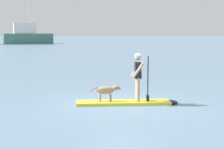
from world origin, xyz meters
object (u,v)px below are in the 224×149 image
paddleboard (130,102)px  dog (107,91)px  moored_boat_starboard (28,36)px  person_paddler (138,74)px

paddleboard → dog: dog is taller
paddleboard → moored_boat_starboard: size_ratio=0.27×
paddleboard → moored_boat_starboard: (7.20, 65.09, 1.62)m
paddleboard → dog: (-0.75, 0.25, 0.42)m
dog → person_paddler: bearing=-18.7°
paddleboard → person_paddler: size_ratio=2.16×
paddleboard → person_paddler: bearing=-18.7°
person_paddler → moored_boat_starboard: moored_boat_starboard is taller
person_paddler → dog: size_ratio=1.58×
person_paddler → moored_boat_starboard: bearing=83.9°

